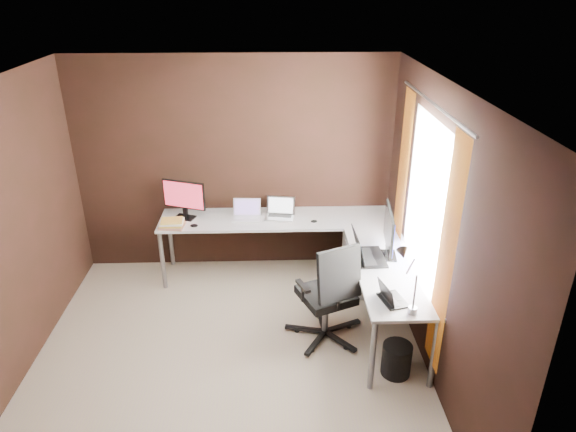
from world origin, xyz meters
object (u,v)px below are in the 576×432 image
Objects in this scene: drawer_pedestal at (363,265)px; office_chair at (328,311)px; laptop_white at (247,214)px; laptop_black_small at (390,297)px; book_stack at (172,224)px; wastebasket at (396,359)px; monitor_left at (184,197)px; monitor_right at (389,231)px; laptop_black_big at (365,253)px; desk_lamp at (407,272)px; laptop_silver at (280,212)px.

office_chair is at bearing -119.63° from drawer_pedestal.
laptop_white is 2.12m from laptop_black_small.
book_stack is 2.74m from wastebasket.
laptop_black_small is at bearing -50.34° from laptop_white.
wastebasket is (2.06, -1.79, -0.83)m from monitor_left.
monitor_right is at bearing -18.18° from book_stack.
office_chair is at bearing 30.45° from laptop_black_small.
laptop_black_small is 0.80m from office_chair.
drawer_pedestal is at bearing 92.89° from wastebasket.
wastebasket is (0.18, -0.79, -0.64)m from laptop_black_big.
desk_lamp is 1.86× the size of wastebasket.
office_chair is at bearing -32.52° from book_stack.
office_chair reaches higher than wastebasket.
drawer_pedestal is 0.91m from monitor_right.
office_chair is at bearing 123.86° from laptop_black_big.
drawer_pedestal is 1.07× the size of desk_lamp.
laptop_white is at bearing 100.07° from office_chair.
wastebasket is at bearing -51.20° from laptop_silver.
monitor_left is (-1.99, 0.40, 0.68)m from drawer_pedestal.
laptop_silver is 1.21m from book_stack.
laptop_silver is 0.63× the size of desk_lamp.
drawer_pedestal is 1.40m from wastebasket.
book_stack is 0.94× the size of wastebasket.
monitor_right is at bearing 87.40° from wastebasket.
drawer_pedestal is 1.24× the size of monitor_left.
monitor_left reaches higher than wastebasket.
office_chair reaches higher than laptop_black_big.
laptop_black_big is at bearing -7.64° from monitor_left.
desk_lamp is at bearing -157.74° from laptop_black_small.
book_stack is at bearing 39.55° from laptop_black_small.
drawer_pedestal is 1.00m from office_chair.
laptop_silver is (-0.92, 0.39, 0.48)m from drawer_pedestal.
monitor_left is 1.51× the size of laptop_white.
drawer_pedestal is 1.41m from laptop_black_small.
laptop_black_big is at bearing 104.01° from monitor_right.
monitor_right is at bearing -4.43° from monitor_left.
monitor_left is at bearing -170.74° from laptop_silver.
laptop_white reaches higher than book_stack.
monitor_right is 2.10× the size of book_stack.
book_stack is at bearing -95.10° from monitor_left.
laptop_black_big is 0.74m from laptop_black_small.
laptop_black_big is at bearing 12.91° from office_chair.
drawer_pedestal is 1.39× the size of laptop_black_big.
laptop_black_big is 1.43× the size of wastebasket.
monitor_right is at bearing 96.87° from desk_lamp.
laptop_silver is (0.38, 0.02, 0.00)m from laptop_white.
laptop_black_small is (0.89, -1.72, -0.01)m from laptop_silver.
monitor_right reaches higher than drawer_pedestal.
book_stack is at bearing 124.50° from office_chair.
laptop_black_small is 0.28× the size of office_chair.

